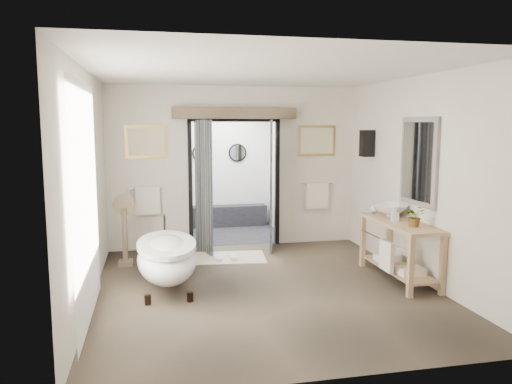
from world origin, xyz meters
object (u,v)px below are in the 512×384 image
(rug, at_px, (229,258))
(basin, at_px, (390,210))
(clawfoot_tub, at_px, (167,257))
(vanity, at_px, (398,245))

(rug, bearing_deg, basin, -28.87)
(clawfoot_tub, xyz_separation_m, basin, (3.32, 0.08, 0.52))
(clawfoot_tub, xyz_separation_m, rug, (1.06, 1.33, -0.42))
(clawfoot_tub, relative_size, vanity, 1.11)
(vanity, xyz_separation_m, rug, (-2.19, 1.66, -0.50))
(rug, height_order, basin, basin)
(rug, xyz_separation_m, basin, (2.26, -1.25, 0.93))
(vanity, bearing_deg, clawfoot_tub, 174.13)
(clawfoot_tub, distance_m, rug, 1.75)
(clawfoot_tub, distance_m, vanity, 3.27)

